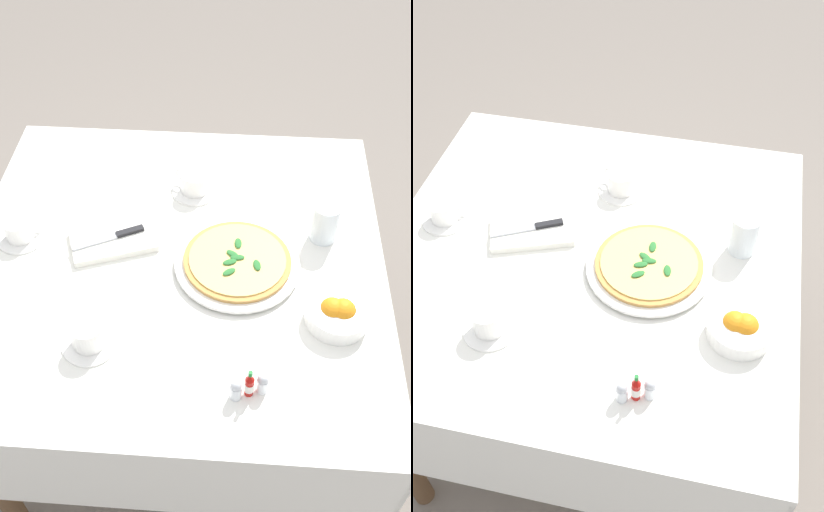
% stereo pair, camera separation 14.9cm
% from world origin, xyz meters
% --- Properties ---
extents(ground_plane, '(8.00, 8.00, 0.00)m').
position_xyz_m(ground_plane, '(0.00, 0.00, 0.00)').
color(ground_plane, slate).
extents(dining_table, '(1.09, 1.09, 0.75)m').
position_xyz_m(dining_table, '(0.00, 0.00, 0.62)').
color(dining_table, white).
rests_on(dining_table, ground_plane).
extents(pizza_plate, '(0.32, 0.32, 0.02)m').
position_xyz_m(pizza_plate, '(-0.16, 0.03, 0.76)').
color(pizza_plate, white).
rests_on(pizza_plate, dining_table).
extents(pizza, '(0.27, 0.27, 0.02)m').
position_xyz_m(pizza, '(-0.16, 0.03, 0.78)').
color(pizza, '#C68E47').
rests_on(pizza, pizza_plate).
extents(coffee_cup_back_corner, '(0.13, 0.13, 0.07)m').
position_xyz_m(coffee_cup_back_corner, '(0.17, 0.29, 0.79)').
color(coffee_cup_back_corner, white).
rests_on(coffee_cup_back_corner, dining_table).
extents(coffee_cup_far_left, '(0.13, 0.13, 0.06)m').
position_xyz_m(coffee_cup_far_left, '(0.42, -0.04, 0.78)').
color(coffee_cup_far_left, white).
rests_on(coffee_cup_far_left, dining_table).
extents(coffee_cup_right_edge, '(0.13, 0.13, 0.07)m').
position_xyz_m(coffee_cup_right_edge, '(-0.03, -0.26, 0.78)').
color(coffee_cup_right_edge, white).
rests_on(coffee_cup_right_edge, dining_table).
extents(water_glass_left_edge, '(0.07, 0.07, 0.11)m').
position_xyz_m(water_glass_left_edge, '(-0.39, -0.10, 0.80)').
color(water_glass_left_edge, white).
rests_on(water_glass_left_edge, dining_table).
extents(napkin_folded, '(0.25, 0.20, 0.02)m').
position_xyz_m(napkin_folded, '(0.17, -0.04, 0.76)').
color(napkin_folded, white).
rests_on(napkin_folded, dining_table).
extents(dinner_knife, '(0.18, 0.10, 0.01)m').
position_xyz_m(dinner_knife, '(0.17, -0.04, 0.78)').
color(dinner_knife, silver).
rests_on(dinner_knife, napkin_folded).
extents(citrus_bowl, '(0.15, 0.15, 0.07)m').
position_xyz_m(citrus_bowl, '(-0.40, 0.18, 0.78)').
color(citrus_bowl, white).
rests_on(citrus_bowl, dining_table).
extents(hot_sauce_bottle, '(0.02, 0.02, 0.08)m').
position_xyz_m(hot_sauce_bottle, '(-0.20, 0.39, 0.79)').
color(hot_sauce_bottle, '#B7140F').
rests_on(hot_sauce_bottle, dining_table).
extents(salt_shaker, '(0.03, 0.03, 0.06)m').
position_xyz_m(salt_shaker, '(-0.17, 0.40, 0.78)').
color(salt_shaker, white).
rests_on(salt_shaker, dining_table).
extents(pepper_shaker, '(0.03, 0.03, 0.06)m').
position_xyz_m(pepper_shaker, '(-0.23, 0.38, 0.78)').
color(pepper_shaker, white).
rests_on(pepper_shaker, dining_table).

